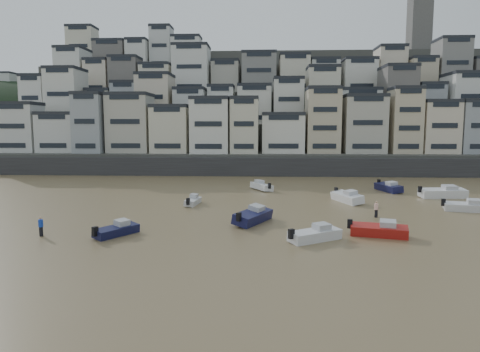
# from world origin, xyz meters

# --- Properties ---
(ground) EXTENTS (400.00, 400.00, 0.00)m
(ground) POSITION_xyz_m (0.00, 0.00, 0.00)
(ground) COLOR olive
(ground) RESTS_ON ground
(harbor_wall) EXTENTS (140.00, 3.00, 3.50)m
(harbor_wall) POSITION_xyz_m (10.00, 65.00, 1.75)
(harbor_wall) COLOR #38383A
(harbor_wall) RESTS_ON ground
(hillside) EXTENTS (141.04, 66.00, 50.00)m
(hillside) POSITION_xyz_m (14.73, 104.84, 13.01)
(hillside) COLOR #4C4C47
(hillside) RESTS_ON ground
(boat_a) EXTENTS (5.29, 4.20, 1.41)m
(boat_a) POSITION_xyz_m (11.59, 17.50, 0.71)
(boat_a) COLOR silver
(boat_a) RESTS_ON ground
(boat_b) EXTENTS (5.52, 2.98, 1.43)m
(boat_b) POSITION_xyz_m (17.36, 19.21, 0.72)
(boat_b) COLOR #A41814
(boat_b) RESTS_ON ground
(boat_c) EXTENTS (4.48, 6.25, 1.64)m
(boat_c) POSITION_xyz_m (6.22, 23.98, 0.82)
(boat_c) COLOR #151641
(boat_c) RESTS_ON ground
(boat_d) EXTENTS (5.38, 2.83, 1.40)m
(boat_d) POSITION_xyz_m (30.26, 30.91, 0.70)
(boat_d) COLOR silver
(boat_d) RESTS_ON ground
(boat_e) EXTENTS (3.80, 6.29, 1.63)m
(boat_e) POSITION_xyz_m (17.89, 36.22, 0.82)
(boat_e) COLOR silver
(boat_e) RESTS_ON ground
(boat_f) EXTENTS (1.88, 4.29, 1.13)m
(boat_f) POSITION_xyz_m (-1.38, 33.53, 0.57)
(boat_f) COLOR silver
(boat_f) RESTS_ON ground
(boat_g) EXTENTS (6.89, 2.90, 1.83)m
(boat_g) POSITION_xyz_m (31.44, 40.24, 0.91)
(boat_g) COLOR white
(boat_g) RESTS_ON ground
(boat_h) EXTENTS (3.98, 5.53, 1.45)m
(boat_h) POSITION_xyz_m (7.05, 46.21, 0.73)
(boat_h) COLOR white
(boat_h) RESTS_ON ground
(boat_i) EXTENTS (3.30, 6.20, 1.61)m
(boat_i) POSITION_xyz_m (25.82, 45.75, 0.81)
(boat_i) COLOR #13153D
(boat_i) RESTS_ON ground
(boat_j) EXTENTS (3.79, 4.64, 1.25)m
(boat_j) POSITION_xyz_m (-5.71, 18.31, 0.62)
(boat_j) COLOR #13153B
(boat_j) RESTS_ON ground
(person_blue) EXTENTS (0.44, 0.44, 1.74)m
(person_blue) POSITION_xyz_m (-12.28, 17.82, 0.87)
(person_blue) COLOR #173CB3
(person_blue) RESTS_ON ground
(person_pink) EXTENTS (0.44, 0.44, 1.74)m
(person_pink) POSITION_xyz_m (19.20, 27.20, 0.87)
(person_pink) COLOR beige
(person_pink) RESTS_ON ground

